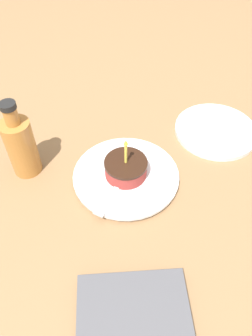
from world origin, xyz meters
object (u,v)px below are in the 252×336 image
at_px(plate, 126,176).
at_px(bottle, 21,145).
at_px(fork, 114,192).
at_px(side_plate, 216,130).
at_px(cake_slice, 126,168).

relative_size(plate, bottle, 1.26).
relative_size(plate, fork, 1.67).
height_order(fork, bottle, bottle).
bearing_deg(fork, side_plate, 125.39).
bearing_deg(bottle, fork, 63.13).
xyz_separation_m(cake_slice, fork, (0.05, -0.03, -0.02)).
distance_m(plate, side_plate, 0.29).
xyz_separation_m(fork, side_plate, (-0.20, 0.28, -0.02)).
bearing_deg(bottle, plate, 78.16).
bearing_deg(plate, side_plate, 120.31).
bearing_deg(cake_slice, bottle, -101.86).
height_order(bottle, side_plate, bottle).
relative_size(cake_slice, side_plate, 0.49).
bearing_deg(bottle, side_plate, 101.41).
bearing_deg(cake_slice, side_plate, 120.26).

